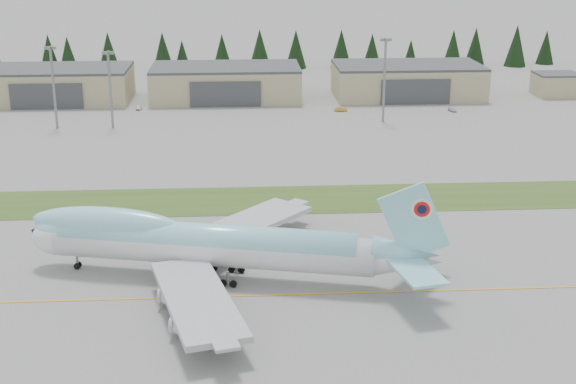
{
  "coord_description": "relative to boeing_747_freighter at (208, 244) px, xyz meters",
  "views": [
    {
      "loc": [
        -11.05,
        -110.64,
        52.83
      ],
      "look_at": [
        -2.44,
        25.82,
        8.0
      ],
      "focal_mm": 50.0,
      "sensor_mm": 36.0,
      "label": 1
    }
  ],
  "objects": [
    {
      "name": "hangar_left",
      "position": [
        -53.73,
        142.84,
        -0.5
      ],
      "size": [
        48.0,
        26.6,
        10.8
      ],
      "color": "tan",
      "rests_on": "ground"
    },
    {
      "name": "ground",
      "position": [
        16.27,
        -7.06,
        -5.89
      ],
      "size": [
        7000.0,
        7000.0,
        0.0
      ],
      "primitive_type": "plane",
      "color": "slate",
      "rests_on": "ground"
    },
    {
      "name": "grass_strip_far",
      "position": [
        16.27,
        37.94,
        -5.89
      ],
      "size": [
        400.0,
        18.0,
        0.08
      ],
      "primitive_type": "cube",
      "color": "#364C1B",
      "rests_on": "ground"
    },
    {
      "name": "floodlight_masts",
      "position": [
        -36.07,
        104.36,
        9.99
      ],
      "size": [
        131.83,
        7.96,
        24.18
      ],
      "color": "gray",
      "rests_on": "ground"
    },
    {
      "name": "service_vehicle_a",
      "position": [
        -25.44,
        127.66,
        -5.89
      ],
      "size": [
        1.73,
        3.9,
        1.31
      ],
      "primitive_type": "imported",
      "rotation": [
        0.0,
        0.0,
        -0.05
      ],
      "color": "white",
      "rests_on": "ground"
    },
    {
      "name": "hangar_center",
      "position": [
        1.27,
        142.84,
        -0.5
      ],
      "size": [
        48.0,
        26.6,
        10.8
      ],
      "color": "tan",
      "rests_on": "ground"
    },
    {
      "name": "conifer_belt",
      "position": [
        24.47,
        203.89,
        1.26
      ],
      "size": [
        273.59,
        14.87,
        16.56
      ],
      "color": "black",
      "rests_on": "ground"
    },
    {
      "name": "service_vehicle_b",
      "position": [
        36.43,
        121.24,
        -5.89
      ],
      "size": [
        4.02,
        1.59,
        1.3
      ],
      "primitive_type": "imported",
      "rotation": [
        0.0,
        0.0,
        1.52
      ],
      "color": "#AD862B",
      "rests_on": "ground"
    },
    {
      "name": "taxiway_line_main",
      "position": [
        16.27,
        -7.06,
        -5.89
      ],
      "size": [
        400.0,
        0.4,
        0.02
      ],
      "primitive_type": "cube",
      "color": "gold",
      "rests_on": "ground"
    },
    {
      "name": "boeing_747_freighter",
      "position": [
        0.0,
        0.0,
        0.0
      ],
      "size": [
        67.96,
        56.91,
        17.85
      ],
      "rotation": [
        0.0,
        0.0,
        -0.24
      ],
      "color": "silver",
      "rests_on": "ground"
    },
    {
      "name": "service_vehicle_c",
      "position": [
        70.47,
        118.88,
        -5.89
      ],
      "size": [
        2.27,
        3.94,
        1.07
      ],
      "primitive_type": "imported",
      "rotation": [
        0.0,
        0.0,
        0.22
      ],
      "color": "#B4B5B9",
      "rests_on": "ground"
    },
    {
      "name": "control_shed",
      "position": [
        111.27,
        140.94,
        -2.09
      ],
      "size": [
        14.0,
        12.0,
        7.6
      ],
      "color": "tan",
      "rests_on": "ground"
    },
    {
      "name": "hangar_right",
      "position": [
        61.27,
        142.84,
        -0.5
      ],
      "size": [
        48.0,
        26.6,
        10.8
      ],
      "color": "tan",
      "rests_on": "ground"
    }
  ]
}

